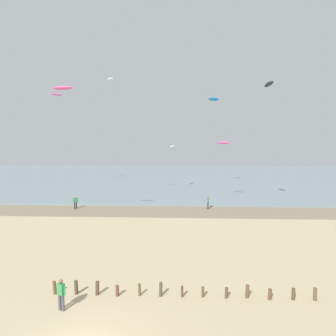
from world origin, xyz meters
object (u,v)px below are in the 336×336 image
kite_aloft_1 (223,143)px  kite_aloft_2 (63,88)px  person_nearest_camera (208,202)px  person_mid_beach (61,294)px  kite_aloft_0 (269,84)px  kite_aloft_4 (110,80)px  kite_aloft_6 (214,99)px  kite_aloft_3 (173,147)px  person_left_flank (75,202)px  kite_aloft_5 (56,94)px

kite_aloft_1 → kite_aloft_2: (-17.81, -14.63, 5.45)m
person_nearest_camera → person_mid_beach: 27.15m
kite_aloft_0 → person_mid_beach: bearing=-31.8°
person_nearest_camera → kite_aloft_4: kite_aloft_4 is taller
kite_aloft_2 → kite_aloft_6: 32.89m
person_mid_beach → kite_aloft_0: (17.30, 24.62, 15.27)m
kite_aloft_6 → kite_aloft_3: bearing=-35.8°
person_mid_beach → kite_aloft_6: (12.21, 42.79, 15.89)m
kite_aloft_0 → kite_aloft_4: (-21.24, 4.48, 1.63)m
person_nearest_camera → kite_aloft_2: (-15.36, -10.12, 13.35)m
person_left_flank → kite_aloft_5: kite_aloft_5 is taller
person_nearest_camera → kite_aloft_1: 9.43m
kite_aloft_5 → kite_aloft_6: (30.22, -1.02, -1.24)m
person_mid_beach → kite_aloft_2: 20.94m
kite_aloft_4 → person_left_flank: bearing=-73.7°
kite_aloft_2 → kite_aloft_3: (10.20, 25.81, -6.24)m
kite_aloft_2 → kite_aloft_5: kite_aloft_5 is taller
kite_aloft_6 → kite_aloft_2: bearing=8.0°
person_nearest_camera → kite_aloft_1: kite_aloft_1 is taller
person_mid_beach → kite_aloft_3: (4.72, 40.98, 7.11)m
kite_aloft_1 → kite_aloft_3: 13.54m
person_mid_beach → kite_aloft_4: kite_aloft_4 is taller
kite_aloft_0 → kite_aloft_5: bearing=-115.2°
kite_aloft_3 → kite_aloft_6: kite_aloft_6 is taller
kite_aloft_3 → kite_aloft_1: bearing=45.7°
person_left_flank → kite_aloft_2: 16.44m
person_nearest_camera → person_left_flank: bearing=-177.4°
kite_aloft_0 → kite_aloft_1: (-4.97, 5.19, -7.37)m
kite_aloft_2 → kite_aloft_5: bearing=120.5°
kite_aloft_4 → kite_aloft_6: 21.20m
person_left_flank → kite_aloft_4: size_ratio=0.87×
person_mid_beach → kite_aloft_1: size_ratio=0.72×
kite_aloft_0 → person_left_flank: bearing=-86.3°
kite_aloft_6 → kite_aloft_5: bearing=-51.3°
person_nearest_camera → kite_aloft_4: size_ratio=0.87×
kite_aloft_1 → kite_aloft_4: kite_aloft_4 is taller
kite_aloft_1 → kite_aloft_6: 15.24m
person_nearest_camera → kite_aloft_5: 37.60m
person_mid_beach → kite_aloft_1: kite_aloft_1 is taller
person_nearest_camera → kite_aloft_4: bearing=164.6°
person_left_flank → kite_aloft_4: bearing=49.9°
person_left_flank → kite_aloft_3: bearing=52.7°
kite_aloft_0 → kite_aloft_6: bearing=-161.0°
person_left_flank → kite_aloft_0: 29.41m
person_nearest_camera → person_left_flank: size_ratio=1.00×
person_nearest_camera → kite_aloft_5: kite_aloft_5 is taller
kite_aloft_0 → kite_aloft_6: 18.88m
kite_aloft_2 → kite_aloft_1: bearing=46.3°
person_mid_beach → kite_aloft_5: bearing=112.4°
kite_aloft_6 → person_nearest_camera: bearing=33.0°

